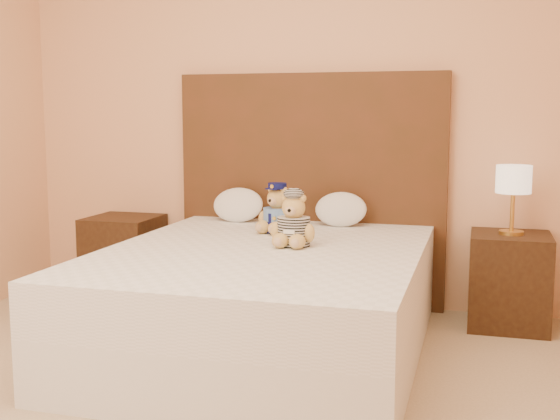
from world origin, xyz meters
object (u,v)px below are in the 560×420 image
(pillow_right, at_px, (341,208))
(teddy_prisoner, at_px, (294,219))
(nightstand_left, at_px, (124,257))
(lamp, at_px, (514,183))
(pillow_left, at_px, (238,203))
(teddy_police, at_px, (277,208))
(nightstand_right, at_px, (509,281))
(bed, at_px, (264,300))

(pillow_right, bearing_deg, teddy_prisoner, -98.62)
(nightstand_left, height_order, lamp, lamp)
(pillow_left, xyz_separation_m, pillow_right, (0.68, 0.00, -0.00))
(teddy_prisoner, bearing_deg, lamp, 34.75)
(lamp, relative_size, teddy_police, 1.39)
(pillow_right, bearing_deg, nightstand_right, -1.70)
(nightstand_right, relative_size, teddy_prisoner, 1.94)
(bed, xyz_separation_m, pillow_right, (0.24, 0.83, 0.39))
(nightstand_right, xyz_separation_m, pillow_left, (-1.68, 0.03, 0.39))
(nightstand_right, height_order, pillow_left, pillow_left)
(bed, bearing_deg, nightstand_right, 32.62)
(bed, bearing_deg, teddy_police, 98.16)
(lamp, distance_m, teddy_police, 1.37)
(nightstand_right, relative_size, teddy_police, 1.91)
(teddy_police, relative_size, pillow_left, 0.86)
(lamp, bearing_deg, pillow_left, 178.98)
(bed, bearing_deg, lamp, 32.62)
(bed, relative_size, pillow_right, 6.19)
(bed, xyz_separation_m, teddy_prisoner, (0.13, 0.11, 0.42))
(lamp, bearing_deg, nightstand_right, 0.00)
(nightstand_left, distance_m, teddy_prisoner, 1.60)
(teddy_police, bearing_deg, bed, -62.80)
(lamp, xyz_separation_m, pillow_left, (-1.68, 0.03, -0.18))
(nightstand_left, height_order, teddy_prisoner, teddy_prisoner)
(nightstand_left, bearing_deg, bed, -32.62)
(bed, height_order, nightstand_right, same)
(bed, distance_m, lamp, 1.59)
(nightstand_left, height_order, teddy_police, teddy_police)
(nightstand_right, xyz_separation_m, teddy_police, (-1.32, -0.31, 0.42))
(pillow_left, bearing_deg, nightstand_right, -1.02)
(bed, relative_size, lamp, 5.00)
(nightstand_right, height_order, lamp, lamp)
(nightstand_right, height_order, teddy_police, teddy_police)
(nightstand_left, relative_size, pillow_left, 1.65)
(nightstand_right, distance_m, lamp, 0.57)
(nightstand_left, relative_size, teddy_police, 1.91)
(pillow_right, bearing_deg, nightstand_left, -178.85)
(nightstand_left, height_order, pillow_left, pillow_left)
(nightstand_left, xyz_separation_m, lamp, (2.50, 0.00, 0.57))
(lamp, distance_m, pillow_left, 1.69)
(nightstand_right, distance_m, teddy_police, 1.42)
(teddy_prisoner, bearing_deg, pillow_left, 130.87)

